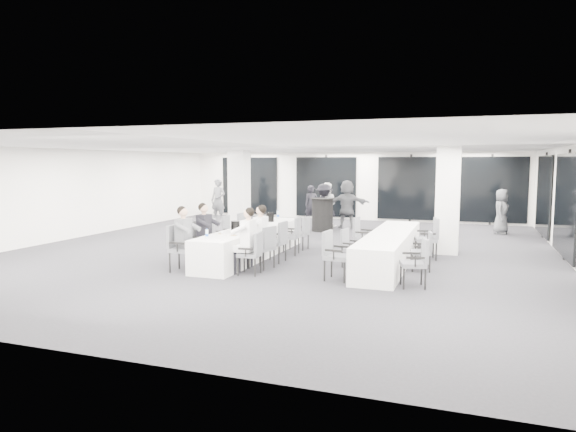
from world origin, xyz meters
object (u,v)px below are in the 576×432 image
Objects in this scene: banquet_table_main at (252,242)px; chair_main_right_mid at (278,239)px; standing_guest_b at (326,202)px; standing_guest_e at (502,209)px; chair_main_right_second at (265,245)px; chair_main_right_far at (302,231)px; standing_guest_a at (312,203)px; standing_guest_f at (347,201)px; chair_side_left_near at (334,252)px; standing_guest_h at (446,205)px; standing_guest_g at (218,197)px; ice_bucket_far at (270,217)px; chair_side_left_mid at (350,245)px; chair_side_right_mid at (424,249)px; cocktail_table at (322,214)px; chair_main_left_fourth at (231,231)px; chair_main_right_fourth at (292,233)px; chair_main_left_far at (246,227)px; chair_side_left_far at (362,234)px; chair_main_left_second at (200,239)px; chair_main_left_near at (179,245)px; chair_side_right_far at (430,236)px; chair_main_left_mid at (216,236)px; chair_main_right_near at (253,251)px; banquet_table_side at (389,249)px; ice_bucket_near at (236,226)px; standing_guest_c at (324,203)px; chair_side_right_near at (418,260)px.

chair_main_right_mid is at bearing -26.00° from banquet_table_main.
standing_guest_b is 6.00m from standing_guest_e.
chair_main_right_second reaches higher than chair_main_right_far.
standing_guest_f is at bearing -50.50° from standing_guest_a.
standing_guest_h is at bearing 170.37° from chair_side_left_near.
standing_guest_g is (-3.89, -0.12, 0.12)m from standing_guest_a.
standing_guest_h is 6.06m from ice_bucket_far.
standing_guest_h reaches higher than chair_main_right_far.
chair_side_left_mid is 7.79m from standing_guest_a.
standing_guest_e is at bearing -34.27° from chair_main_right_mid.
chair_side_right_mid is 11.07m from standing_guest_g.
chair_main_left_fourth is (-1.18, -4.83, -0.03)m from cocktail_table.
chair_main_right_fourth is at bearing 64.64° from chair_side_right_mid.
chair_main_right_far is at bearing 147.79° from standing_guest_e.
chair_main_left_far is 1.85m from chair_main_right_fourth.
ice_bucket_far reaches higher than chair_main_right_fourth.
chair_main_right_far is (1.66, 1.01, -0.04)m from chair_main_left_fourth.
chair_main_left_far is 3.43m from chair_side_left_far.
chair_side_right_mid is 4.59m from ice_bucket_far.
standing_guest_h reaches higher than chair_main_left_second.
standing_guest_a is at bearing 173.77° from chair_main_left_near.
standing_guest_e reaches higher than chair_side_right_far.
chair_main_right_near is at bearing 39.65° from chair_main_left_mid.
chair_main_left_fourth is at bearing 150.06° from banquet_table_main.
chair_side_left_far is 8.94m from standing_guest_g.
chair_main_left_mid is at bearing 143.02° from chair_main_right_far.
ice_bucket_far is (-2.64, 1.70, 0.38)m from chair_side_left_mid.
chair_side_left_far is at bearing 133.11° from banquet_table_side.
chair_main_right_second is at bearing -177.58° from chair_main_right_mid.
banquet_table_main is 2.53× the size of standing_guest_f.
banquet_table_main is 2.46× the size of standing_guest_h.
chair_main_right_near is 1.04× the size of chair_side_left_mid.
chair_side_right_far is at bearing -2.16° from ice_bucket_far.
cocktail_table is 4.56× the size of ice_bucket_near.
chair_main_right_fourth is 0.53× the size of standing_guest_c.
chair_side_left_near is (3.40, -3.24, 0.03)m from chair_main_left_far.
chair_main_left_near is 1.02× the size of chair_side_left_near.
ice_bucket_near reaches higher than chair_side_left_far.
cocktail_table is at bearing -0.02° from chair_main_right_near.
standing_guest_f is 7.85× the size of ice_bucket_near.
chair_main_left_mid is 2.48m from chair_main_right_far.
chair_main_left_mid is at bearing -4.74° from chair_main_left_fourth.
chair_main_left_near is at bearing 129.39° from standing_guest_h.
chair_main_left_near is 3.56m from chair_main_left_far.
chair_side_right_mid is 1.45m from chair_side_right_far.
standing_guest_g reaches higher than chair_side_right_far.
chair_side_right_near is at bearing -86.27° from chair_main_right_second.
chair_main_right_second is at bearing -102.10° from chair_side_left_near.
chair_side_right_far reaches higher than chair_main_right_mid.
standing_guest_g is 0.97× the size of standing_guest_h.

